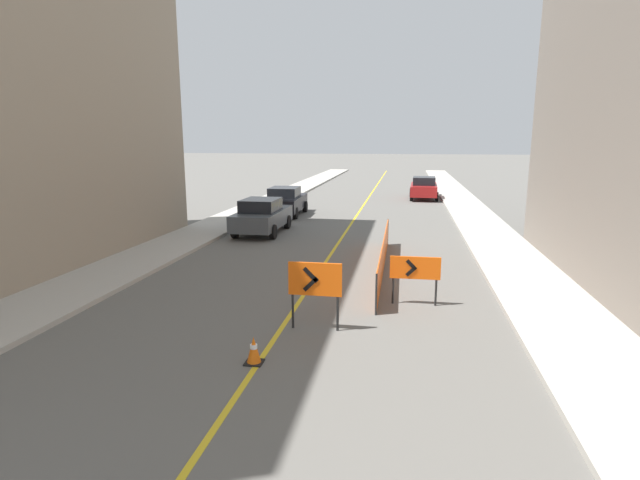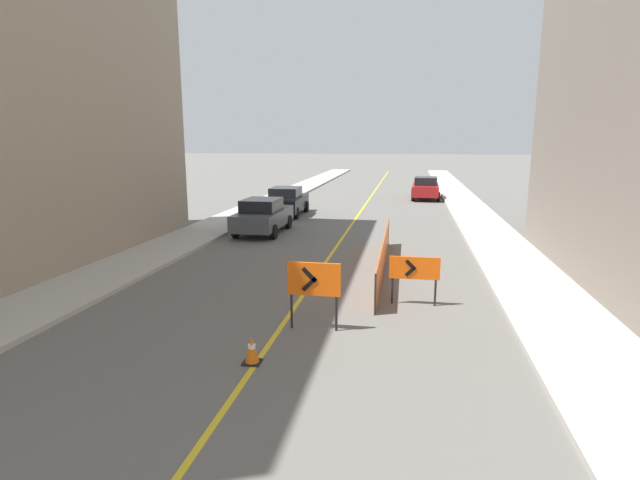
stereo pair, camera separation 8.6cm
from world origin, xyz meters
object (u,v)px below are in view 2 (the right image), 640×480
at_px(arrow_barricade_primary, 314,282).
at_px(arrow_barricade_secondary, 414,270).
at_px(traffic_cone_third, 252,350).
at_px(parked_car_curb_far, 425,188).
at_px(parked_car_curb_mid, 286,201).
at_px(parked_car_curb_near, 263,216).

xyz_separation_m(arrow_barricade_primary, arrow_barricade_secondary, (2.23, 2.13, -0.18)).
bearing_deg(traffic_cone_third, parked_car_curb_far, 81.78).
bearing_deg(parked_car_curb_mid, traffic_cone_third, -80.01).
bearing_deg(arrow_barricade_primary, parked_car_curb_mid, 105.72).
relative_size(parked_car_curb_near, parked_car_curb_far, 0.99).
height_order(parked_car_curb_near, parked_car_curb_far, same).
bearing_deg(traffic_cone_third, arrow_barricade_primary, 66.38).
relative_size(traffic_cone_third, arrow_barricade_primary, 0.34).
bearing_deg(parked_car_curb_near, parked_car_curb_far, 63.00).
xyz_separation_m(arrow_barricade_primary, parked_car_curb_far, (3.17, 25.87, -0.31)).
distance_m(arrow_barricade_secondary, parked_car_curb_mid, 16.16).
distance_m(arrow_barricade_primary, parked_car_curb_mid, 17.37).
xyz_separation_m(arrow_barricade_primary, parked_car_curb_mid, (-4.76, 16.70, -0.31)).
bearing_deg(arrow_barricade_secondary, arrow_barricade_primary, -136.90).
bearing_deg(parked_car_curb_mid, arrow_barricade_secondary, -66.26).
height_order(arrow_barricade_secondary, parked_car_curb_far, parked_car_curb_far).
xyz_separation_m(traffic_cone_third, arrow_barricade_primary, (0.84, 1.92, 0.85)).
bearing_deg(arrow_barricade_secondary, parked_car_curb_mid, 114.99).
relative_size(arrow_barricade_primary, parked_car_curb_far, 0.36).
relative_size(parked_car_curb_near, parked_car_curb_mid, 0.99).
bearing_deg(arrow_barricade_secondary, parked_car_curb_far, 87.10).
distance_m(arrow_barricade_primary, parked_car_curb_near, 12.03).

